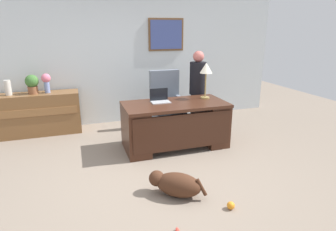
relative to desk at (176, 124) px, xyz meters
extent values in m
plane|color=gray|center=(-0.53, -0.81, -0.43)|extent=(12.00, 12.00, 0.00)
cube|color=silver|center=(-0.53, 1.79, 0.92)|extent=(7.00, 0.12, 2.70)
cube|color=brown|center=(0.39, 1.72, 1.44)|extent=(0.79, 0.03, 0.68)
cube|color=#3D4C8B|center=(0.39, 1.70, 1.44)|extent=(0.71, 0.01, 0.60)
cube|color=#422316|center=(0.00, 0.03, 0.34)|extent=(1.75, 0.86, 0.05)
cube|color=#422316|center=(-0.70, 0.03, -0.06)|extent=(0.36, 0.80, 0.74)
cube|color=#422316|center=(0.70, 0.03, -0.06)|extent=(0.36, 0.80, 0.74)
cube|color=#381E13|center=(0.00, -0.37, -0.02)|extent=(1.65, 0.04, 0.59)
cube|color=brown|center=(-2.34, 1.44, -0.02)|extent=(1.60, 0.48, 0.81)
cube|color=brown|center=(-2.34, 1.19, 0.08)|extent=(1.50, 0.02, 0.14)
cube|color=slate|center=(0.14, 0.84, -0.06)|extent=(0.60, 0.58, 0.18)
cylinder|color=black|center=(0.14, 0.84, -0.29)|extent=(0.10, 0.10, 0.28)
cylinder|color=black|center=(0.14, 0.84, -0.40)|extent=(0.52, 0.52, 0.05)
cube|color=slate|center=(0.14, 1.08, 0.40)|extent=(0.60, 0.12, 0.73)
cube|color=slate|center=(-0.12, 0.84, 0.14)|extent=(0.08, 0.50, 0.22)
cube|color=slate|center=(0.40, 0.84, 0.14)|extent=(0.08, 0.50, 0.22)
cylinder|color=#262323|center=(0.69, 0.65, -0.04)|extent=(0.26, 0.26, 0.76)
cylinder|color=black|center=(0.69, 0.65, 0.64)|extent=(0.32, 0.32, 0.62)
sphere|color=#C5665E|center=(0.69, 0.65, 1.06)|extent=(0.21, 0.21, 0.21)
ellipsoid|color=#472819|center=(-0.48, -1.46, -0.28)|extent=(0.64, 0.58, 0.30)
sphere|color=#472819|center=(-0.71, -1.29, -0.24)|extent=(0.20, 0.20, 0.20)
cylinder|color=#472819|center=(-0.25, -1.62, -0.26)|extent=(0.15, 0.12, 0.21)
cube|color=#B2B5BA|center=(-0.23, 0.13, 0.37)|extent=(0.32, 0.22, 0.01)
cube|color=black|center=(-0.23, 0.24, 0.48)|extent=(0.32, 0.01, 0.21)
cylinder|color=#9E8447|center=(0.63, 0.18, 0.37)|extent=(0.16, 0.16, 0.02)
cylinder|color=#9E8447|center=(0.63, 0.18, 0.60)|extent=(0.02, 0.02, 0.43)
cone|color=silver|center=(0.63, 0.18, 0.91)|extent=(0.22, 0.22, 0.18)
cylinder|color=#7F95CF|center=(-2.10, 1.44, 0.49)|extent=(0.10, 0.10, 0.21)
sphere|color=pink|center=(-2.10, 1.44, 0.67)|extent=(0.17, 0.17, 0.17)
cylinder|color=silver|center=(-2.76, 1.44, 0.52)|extent=(0.11, 0.11, 0.28)
cylinder|color=brown|center=(-2.35, 1.44, 0.45)|extent=(0.18, 0.18, 0.14)
sphere|color=#407233|center=(-2.35, 1.44, 0.62)|extent=(0.24, 0.24, 0.24)
sphere|color=orange|center=(0.00, -1.90, -0.38)|extent=(0.09, 0.09, 0.09)
camera|label=1|loc=(-1.57, -4.33, 1.57)|focal=30.24mm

